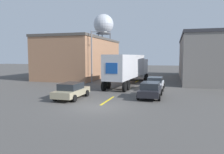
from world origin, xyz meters
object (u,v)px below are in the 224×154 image
parked_car_right_near (150,90)px  water_tower (104,25)px  parked_car_left_near (72,90)px  parked_car_right_mid (155,83)px  semi_truck (129,67)px  street_lamp (94,53)px

parked_car_right_near → water_tower: bearing=113.4°
parked_car_left_near → parked_car_right_mid: bearing=48.5°
semi_truck → parked_car_right_near: bearing=-63.3°
water_tower → semi_truck: bearing=-66.5°
parked_car_right_near → street_lamp: bearing=134.9°
semi_truck → parked_car_right_mid: semi_truck is taller
parked_car_left_near → water_tower: water_tower is taller
parked_car_right_near → parked_car_left_near: (-6.80, -2.44, 0.00)m
semi_truck → parked_car_left_near: 11.88m
semi_truck → parked_car_left_near: size_ratio=3.35×
semi_truck → water_tower: 39.22m
semi_truck → street_lamp: street_lamp is taller
semi_truck → water_tower: bearing=117.2°
semi_truck → parked_car_left_near: bearing=-101.1°
parked_car_right_mid → water_tower: (-18.79, 38.23, 12.57)m
semi_truck → water_tower: (-15.00, 34.55, 10.92)m
parked_car_right_mid → street_lamp: street_lamp is taller
water_tower → street_lamp: bearing=-74.1°
parked_car_right_mid → parked_car_left_near: size_ratio=1.00×
semi_truck → parked_car_right_mid: (3.79, -3.68, -1.65)m
parked_car_right_mid → water_tower: bearing=116.2°
water_tower → street_lamp: size_ratio=2.22×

